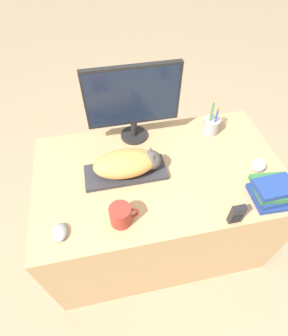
{
  "coord_description": "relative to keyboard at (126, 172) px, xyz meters",
  "views": [
    {
      "loc": [
        -0.26,
        -0.45,
        1.74
      ],
      "look_at": [
        -0.09,
        0.36,
        0.76
      ],
      "focal_mm": 28.0,
      "sensor_mm": 36.0,
      "label": 1
    }
  ],
  "objects": [
    {
      "name": "ground_plane",
      "position": [
        0.18,
        -0.39,
        -0.71
      ],
      "size": [
        12.0,
        12.0,
        0.0
      ],
      "primitive_type": "plane",
      "color": "#998466"
    },
    {
      "name": "desk",
      "position": [
        0.18,
        -0.02,
        -0.36
      ],
      "size": [
        1.29,
        0.76,
        0.7
      ],
      "color": "tan",
      "rests_on": "ground_plane"
    },
    {
      "name": "keyboard",
      "position": [
        0.0,
        0.0,
        0.0
      ],
      "size": [
        0.41,
        0.16,
        0.02
      ],
      "color": "#2D2D33",
      "rests_on": "desk"
    },
    {
      "name": "cat",
      "position": [
        0.02,
        -0.0,
        0.07
      ],
      "size": [
        0.34,
        0.17,
        0.12
      ],
      "color": "#D18C47",
      "rests_on": "keyboard"
    },
    {
      "name": "monitor",
      "position": [
        0.09,
        0.27,
        0.24
      ],
      "size": [
        0.49,
        0.15,
        0.43
      ],
      "color": "black",
      "rests_on": "desk"
    },
    {
      "name": "computer_mouse",
      "position": [
        -0.33,
        -0.27,
        0.0
      ],
      "size": [
        0.07,
        0.09,
        0.03
      ],
      "color": "gray",
      "rests_on": "desk"
    },
    {
      "name": "coffee_mug",
      "position": [
        -0.06,
        -0.26,
        0.04
      ],
      "size": [
        0.13,
        0.09,
        0.1
      ],
      "color": "#9E2D23",
      "rests_on": "desk"
    },
    {
      "name": "pen_cup",
      "position": [
        0.54,
        0.22,
        0.04
      ],
      "size": [
        0.09,
        0.09,
        0.21
      ],
      "color": "#939399",
      "rests_on": "desk"
    },
    {
      "name": "baseball",
      "position": [
        0.67,
        -0.11,
        0.02
      ],
      "size": [
        0.07,
        0.07,
        0.07
      ],
      "color": "silver",
      "rests_on": "desk"
    },
    {
      "name": "phone",
      "position": [
        0.43,
        -0.36,
        0.04
      ],
      "size": [
        0.06,
        0.03,
        0.11
      ],
      "color": "black",
      "rests_on": "desk"
    },
    {
      "name": "book_stack",
      "position": [
        0.64,
        -0.28,
        0.04
      ],
      "size": [
        0.19,
        0.18,
        0.11
      ],
      "color": "navy",
      "rests_on": "desk"
    }
  ]
}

